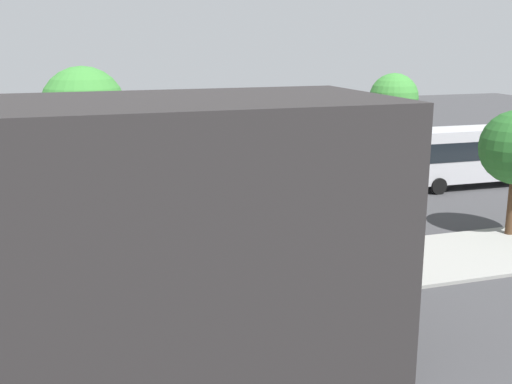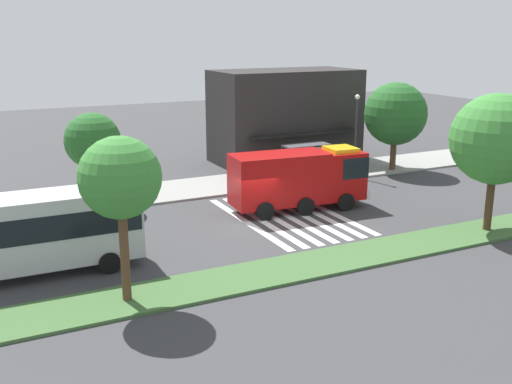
# 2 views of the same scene
# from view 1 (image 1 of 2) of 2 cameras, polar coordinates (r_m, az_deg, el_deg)

# --- Properties ---
(ground_plane) EXTENTS (120.00, 120.00, 0.00)m
(ground_plane) POSITION_cam_1_polar(r_m,az_deg,el_deg) (33.84, 4.08, -1.94)
(ground_plane) COLOR #38383A
(sidewalk) EXTENTS (60.00, 5.32, 0.14)m
(sidewalk) POSITION_cam_1_polar(r_m,az_deg,el_deg) (26.56, 11.02, -6.46)
(sidewalk) COLOR gray
(sidewalk) RESTS_ON ground_plane
(median_strip) EXTENTS (60.00, 3.00, 0.14)m
(median_strip) POSITION_cam_1_polar(r_m,az_deg,el_deg) (40.48, 0.18, 0.81)
(median_strip) COLOR #3D6033
(median_strip) RESTS_ON ground_plane
(crosswalk) EXTENTS (5.85, 10.46, 0.01)m
(crosswalk) POSITION_cam_1_polar(r_m,az_deg,el_deg) (33.14, 0.78, -2.23)
(crosswalk) COLOR silver
(crosswalk) RESTS_ON ground_plane
(fire_truck) EXTENTS (8.73, 3.44, 3.73)m
(fire_truck) POSITION_cam_1_polar(r_m,az_deg,el_deg) (31.29, -1.26, 0.71)
(fire_truck) COLOR #A50C0C
(fire_truck) RESTS_ON ground_plane
(transit_bus) EXTENTS (11.35, 3.00, 3.69)m
(transit_bus) POSITION_cam_1_polar(r_m,az_deg,el_deg) (42.28, 19.86, 3.47)
(transit_bus) COLOR #B2B2B7
(transit_bus) RESTS_ON ground_plane
(bus_stop_shelter) EXTENTS (3.50, 1.40, 2.46)m
(bus_stop_shelter) POSITION_cam_1_polar(r_m,az_deg,el_deg) (24.33, -6.62, -3.66)
(bus_stop_shelter) COLOR #4C4C51
(bus_stop_shelter) RESTS_ON sidewalk
(bench_near_shelter) EXTENTS (1.60, 0.50, 0.90)m
(bench_near_shelter) POSITION_cam_1_polar(r_m,az_deg,el_deg) (25.79, 2.23, -5.59)
(bench_near_shelter) COLOR #2D472D
(bench_near_shelter) RESTS_ON sidewalk
(street_lamp) EXTENTS (0.36, 0.36, 6.07)m
(street_lamp) POSITION_cam_1_polar(r_m,az_deg,el_deg) (24.35, -15.28, 0.45)
(street_lamp) COLOR #2D2D30
(street_lamp) RESTS_ON sidewalk
(storefront_building) EXTENTS (11.94, 6.77, 7.62)m
(storefront_building) POSITION_cam_1_polar(r_m,az_deg,el_deg) (17.11, -7.98, -4.50)
(storefront_building) COLOR #282626
(storefront_building) RESTS_ON ground_plane
(median_tree_far_west) EXTENTS (3.24, 3.24, 6.73)m
(median_tree_far_west) POSITION_cam_1_polar(r_m,az_deg,el_deg) (43.59, 12.32, 8.26)
(median_tree_far_west) COLOR #513823
(median_tree_far_west) RESTS_ON median_strip
(median_tree_west) EXTENTS (4.85, 4.85, 7.46)m
(median_tree_west) POSITION_cam_1_polar(r_m,az_deg,el_deg) (37.71, -15.28, 7.22)
(median_tree_west) COLOR #47301E
(median_tree_west) RESTS_ON median_strip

